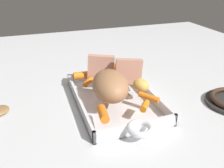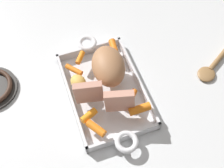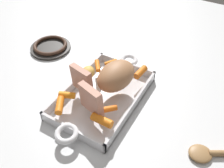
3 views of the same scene
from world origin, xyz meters
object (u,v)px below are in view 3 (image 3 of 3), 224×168
roasting_dish (103,95)px  baby_carrot_southwest (111,63)px  baby_carrot_southeast (110,109)px  stove_burner_rear (51,46)px  baby_carrot_northeast (98,66)px  roast_slice_outer (91,100)px  baby_carrot_center_right (67,95)px  baby_carrot_long (102,120)px  roast_slice_thin (82,79)px  baby_carrot_northwest (141,72)px  serving_spoon (223,153)px  potato_halved (88,72)px  baby_carrot_short (60,105)px  pork_roast (116,76)px

roasting_dish → baby_carrot_southwest: baby_carrot_southwest is taller
baby_carrot_southeast → stove_burner_rear: (-0.19, -0.40, -0.04)m
baby_carrot_northeast → stove_burner_rear: bearing=-99.9°
roast_slice_outer → baby_carrot_center_right: roast_slice_outer is taller
roasting_dish → baby_carrot_southeast: bearing=45.0°
baby_carrot_long → roast_slice_thin: bearing=-123.9°
baby_carrot_northwest → baby_carrot_southeast: bearing=-2.9°
baby_carrot_center_right → serving_spoon: bearing=98.2°
potato_halved → baby_carrot_short: bearing=1.8°
baby_carrot_long → stove_burner_rear: 0.47m
baby_carrot_short → stove_burner_rear: 0.37m
roasting_dish → baby_carrot_southeast: size_ratio=10.37×
roast_slice_outer → baby_carrot_short: roast_slice_outer is taller
baby_carrot_southwest → baby_carrot_northeast: same height
baby_carrot_northwest → serving_spoon: size_ratio=0.24×
baby_carrot_northwest → stove_burner_rear: baby_carrot_northwest is taller
pork_roast → roast_slice_outer: 0.13m
baby_carrot_northwest → roast_slice_thin: bearing=-40.2°
baby_carrot_short → potato_halved: 0.16m
serving_spoon → baby_carrot_southwest: bearing=-48.7°
roasting_dish → baby_carrot_long: (0.11, 0.07, 0.04)m
baby_carrot_northeast → serving_spoon: baby_carrot_northeast is taller
roast_slice_outer → baby_carrot_northeast: 0.19m
baby_carrot_center_right → stove_burner_rear: 0.34m
baby_carrot_southeast → baby_carrot_northwest: bearing=177.1°
baby_carrot_short → serving_spoon: (-0.11, 0.45, -0.04)m
baby_carrot_long → stove_burner_rear: size_ratio=0.38×
roast_slice_outer → potato_halved: roast_slice_outer is taller
roast_slice_thin → stove_burner_rear: bearing=-119.8°
baby_carrot_long → roast_slice_outer: bearing=-118.1°
baby_carrot_long → potato_halved: potato_halved is taller
baby_carrot_northwest → baby_carrot_southwest: bearing=-88.6°
pork_roast → serving_spoon: pork_roast is taller
baby_carrot_southwest → baby_carrot_short: size_ratio=0.76×
baby_carrot_southwest → baby_carrot_northeast: (0.04, -0.03, -0.00)m
baby_carrot_southeast → serving_spoon: size_ratio=0.18×
baby_carrot_southeast → baby_carrot_short: size_ratio=0.72×
baby_carrot_center_right → roasting_dish: bearing=137.8°
roasting_dish → baby_carrot_center_right: (0.08, -0.08, 0.04)m
baby_carrot_northeast → baby_carrot_short: (0.21, 0.00, 0.00)m
baby_carrot_southwest → baby_carrot_long: (0.23, 0.11, 0.00)m
roasting_dish → potato_halved: (-0.03, -0.07, 0.05)m
baby_carrot_short → roast_slice_thin: bearing=173.4°
stove_burner_rear → baby_carrot_northwest: bearing=89.4°
roast_slice_outer → baby_carrot_southwest: bearing=-164.7°
baby_carrot_southeast → serving_spoon: (-0.05, 0.32, -0.04)m
roast_slice_outer → baby_carrot_northwest: (-0.21, 0.06, -0.03)m
roasting_dish → potato_halved: bearing=-111.4°
roasting_dish → baby_carrot_center_right: size_ratio=8.80×
roast_slice_outer → baby_carrot_southwest: 0.22m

